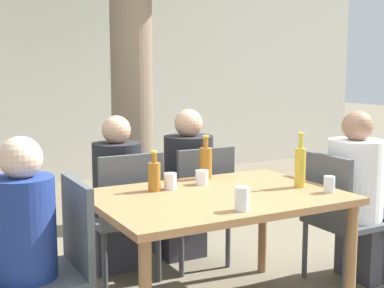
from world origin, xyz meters
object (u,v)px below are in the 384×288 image
(patio_chair_2, at_px, (126,210))
(person_seated_0, at_px, (5,270))
(patio_chair_1, at_px, (337,212))
(drinking_glass_0, at_px, (170,181))
(person_seated_1, at_px, (363,204))
(oil_cruet_1, at_px, (300,166))
(patio_chair_0, at_px, (56,260))
(dining_table_front, at_px, (217,207))
(amber_bottle_0, at_px, (154,176))
(drinking_glass_3, at_px, (202,177))
(amber_bottle_2, at_px, (206,162))
(drinking_glass_1, at_px, (242,199))
(person_seated_3, at_px, (183,192))
(drinking_glass_2, at_px, (329,184))
(person_seated_2, at_px, (113,203))
(patio_chair_3, at_px, (198,200))

(patio_chair_2, height_order, person_seated_0, person_seated_0)
(patio_chair_1, relative_size, drinking_glass_0, 9.18)
(person_seated_1, height_order, oil_cruet_1, person_seated_1)
(patio_chair_0, xyz_separation_m, drinking_glass_0, (0.75, 0.24, 0.28))
(patio_chair_2, bearing_deg, oil_cruet_1, 135.25)
(dining_table_front, distance_m, oil_cruet_1, 0.57)
(dining_table_front, bearing_deg, person_seated_0, -180.00)
(oil_cruet_1, bearing_deg, patio_chair_2, 135.25)
(amber_bottle_0, bearing_deg, drinking_glass_3, 3.64)
(patio_chair_2, bearing_deg, patio_chair_1, 149.33)
(patio_chair_0, bearing_deg, person_seated_0, -90.00)
(amber_bottle_2, height_order, drinking_glass_1, amber_bottle_2)
(dining_table_front, relative_size, patio_chair_1, 1.56)
(dining_table_front, height_order, drinking_glass_1, drinking_glass_1)
(person_seated_3, relative_size, drinking_glass_2, 11.97)
(drinking_glass_2, bearing_deg, drinking_glass_1, -172.41)
(drinking_glass_0, bearing_deg, patio_chair_1, -12.11)
(patio_chair_2, xyz_separation_m, drinking_glass_3, (0.33, -0.45, 0.27))
(patio_chair_0, height_order, drinking_glass_1, patio_chair_0)
(drinking_glass_0, height_order, drinking_glass_1, drinking_glass_1)
(amber_bottle_2, bearing_deg, person_seated_2, 128.41)
(person_seated_0, bearing_deg, oil_cruet_1, 87.13)
(patio_chair_0, relative_size, amber_bottle_2, 3.15)
(patio_chair_1, xyz_separation_m, drinking_glass_1, (-1.00, -0.37, 0.29))
(person_seated_0, bearing_deg, drinking_glass_2, 81.01)
(patio_chair_3, relative_size, person_seated_2, 0.79)
(dining_table_front, distance_m, amber_bottle_0, 0.41)
(patio_chair_1, relative_size, person_seated_3, 0.78)
(patio_chair_1, bearing_deg, person_seated_2, 51.63)
(person_seated_0, height_order, amber_bottle_0, person_seated_0)
(drinking_glass_0, bearing_deg, dining_table_front, -52.76)
(dining_table_front, bearing_deg, drinking_glass_1, -102.07)
(dining_table_front, xyz_separation_m, oil_cruet_1, (0.53, -0.09, 0.21))
(drinking_glass_1, xyz_separation_m, drinking_glass_2, (0.66, 0.09, -0.01))
(patio_chair_2, relative_size, person_seated_0, 0.79)
(drinking_glass_2, bearing_deg, drinking_glass_3, 134.76)
(patio_chair_2, relative_size, person_seated_2, 0.79)
(drinking_glass_0, relative_size, drinking_glass_3, 1.10)
(dining_table_front, xyz_separation_m, patio_chair_0, (-0.93, 0.00, -0.15))
(patio_chair_1, relative_size, drinking_glass_3, 10.12)
(person_seated_1, height_order, drinking_glass_3, person_seated_1)
(amber_bottle_2, height_order, drinking_glass_3, amber_bottle_2)
(patio_chair_1, relative_size, drinking_glass_1, 7.31)
(dining_table_front, relative_size, amber_bottle_0, 5.87)
(patio_chair_3, xyz_separation_m, drinking_glass_3, (-0.23, -0.45, 0.27))
(drinking_glass_3, bearing_deg, drinking_glass_2, -45.24)
(drinking_glass_0, xyz_separation_m, drinking_glass_2, (0.76, -0.51, -0.00))
(drinking_glass_0, bearing_deg, person_seated_3, 57.19)
(dining_table_front, distance_m, person_seated_3, 1.00)
(dining_table_front, distance_m, drinking_glass_1, 0.40)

